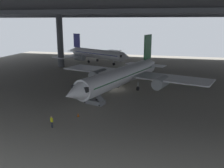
{
  "coord_description": "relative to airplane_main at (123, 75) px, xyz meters",
  "views": [
    {
      "loc": [
        10.99,
        -48.62,
        13.78
      ],
      "look_at": [
        -0.04,
        -5.29,
        2.45
      ],
      "focal_mm": 40.05,
      "sensor_mm": 36.0,
      "label": 1
    }
  ],
  "objects": [
    {
      "name": "crew_worker_near_nose",
      "position": [
        -5.58,
        -19.68,
        -2.38
      ],
      "size": [
        0.48,
        0.38,
        1.63
      ],
      "color": "#232838",
      "rests_on": "ground_plane"
    },
    {
      "name": "crew_worker_by_stairs",
      "position": [
        -3.48,
        -6.07,
        -2.38
      ],
      "size": [
        0.38,
        0.48,
        1.64
      ],
      "color": "#232838",
      "rests_on": "ground_plane"
    },
    {
      "name": "airplane_main",
      "position": [
        0.0,
        0.0,
        0.0
      ],
      "size": [
        32.8,
        33.18,
        10.72
      ],
      "color": "white",
      "rests_on": "ground_plane"
    },
    {
      "name": "hangar_structure",
      "position": [
        -1.33,
        14.85,
        12.83
      ],
      "size": [
        121.0,
        99.0,
        16.77
      ],
      "color": "#4C4F54",
      "rests_on": "ground_plane"
    },
    {
      "name": "baggage_tug",
      "position": [
        -1.64,
        9.84,
        -2.78
      ],
      "size": [
        2.15,
        2.5,
        0.9
      ],
      "color": "yellow",
      "rests_on": "ground_plane"
    },
    {
      "name": "airplane_distant",
      "position": [
        -16.11,
        32.41,
        -0.25
      ],
      "size": [
        26.71,
        26.94,
        9.39
      ],
      "color": "white",
      "rests_on": "ground_plane"
    },
    {
      "name": "traffic_cone_orange",
      "position": [
        -3.67,
        -15.18,
        -3.02
      ],
      "size": [
        0.36,
        0.36,
        0.6
      ],
      "color": "black",
      "rests_on": "ground_plane"
    },
    {
      "name": "boarding_stairs",
      "position": [
        -3.27,
        -8.85,
        -2.59
      ],
      "size": [
        4.28,
        2.52,
        4.5
      ],
      "color": "slate",
      "rests_on": "ground_plane"
    },
    {
      "name": "ground_plane",
      "position": [
        -1.25,
        1.09,
        -3.31
      ],
      "size": [
        110.0,
        110.0,
        0.0
      ],
      "primitive_type": "plane",
      "color": "gray"
    }
  ]
}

